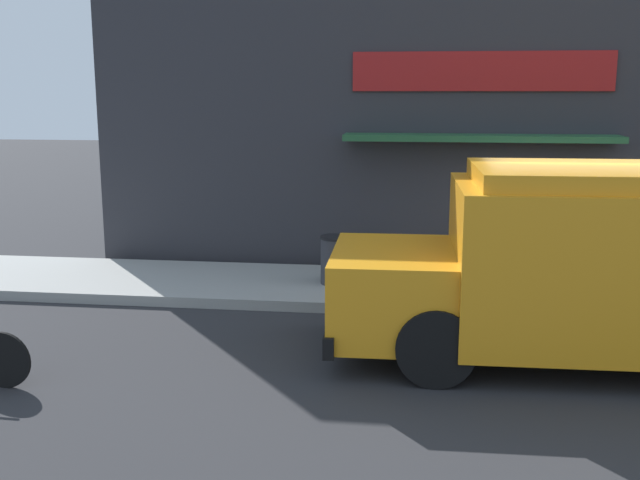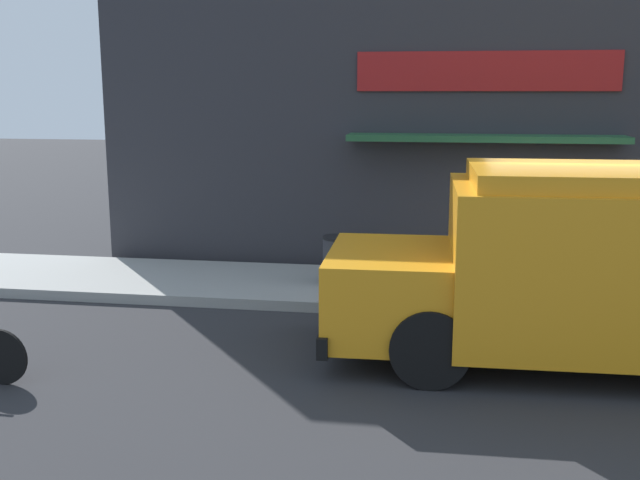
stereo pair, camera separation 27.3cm
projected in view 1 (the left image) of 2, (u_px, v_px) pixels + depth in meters
ground_plane at (572, 323)px, 10.14m from camera, size 70.00×70.00×0.00m
sidewalk at (558, 295)px, 11.24m from camera, size 28.00×2.30×0.16m
storefront at (550, 112)px, 12.14m from camera, size 15.46×0.86×5.49m
school_bus at (633, 263)px, 8.44m from camera, size 6.25×2.69×2.27m
trash_bin at (336, 260)px, 11.55m from camera, size 0.50×0.50×0.75m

